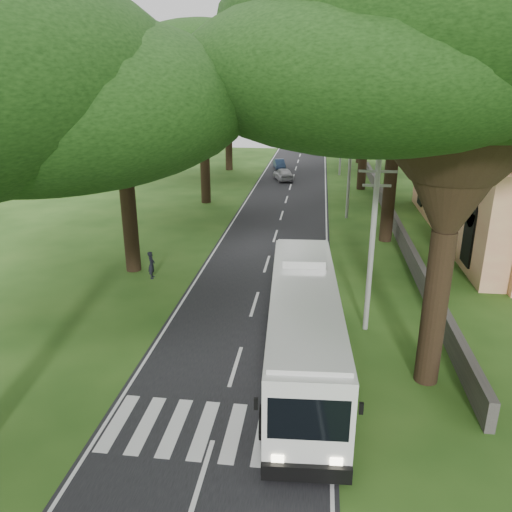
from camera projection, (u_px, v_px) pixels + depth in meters
name	position (u px, v px, depth m)	size (l,w,h in m)	color
ground	(227.00, 396.00, 18.47)	(140.00, 140.00, 0.00)	#214614
road	(281.00, 219.00, 41.83)	(8.00, 120.00, 0.04)	black
crosswalk	(216.00, 431.00, 16.60)	(8.00, 3.00, 0.01)	silver
property_wall	(393.00, 218.00, 39.63)	(0.35, 50.00, 1.20)	#383533
pole_near	(372.00, 244.00, 22.02)	(1.60, 0.24, 8.00)	gray
pole_mid	(350.00, 168.00, 40.71)	(1.60, 0.24, 8.00)	gray
pole_far	(341.00, 140.00, 59.40)	(1.60, 0.24, 8.00)	gray
tree_l_mida	(118.00, 89.00, 27.10)	(13.86, 13.86, 13.59)	black
tree_l_midb	(201.00, 55.00, 43.03)	(12.44, 12.44, 15.95)	black
tree_l_far	(227.00, 62.00, 59.99)	(15.03, 15.03, 16.30)	black
tree_r_near	(471.00, 36.00, 15.32)	(15.77, 15.77, 15.74)	black
tree_r_mida	(401.00, 62.00, 32.15)	(14.58, 14.58, 15.33)	black
tree_r_midb	(370.00, 59.00, 48.77)	(12.42, 12.42, 15.77)	black
tree_r_far	(365.00, 66.00, 65.57)	(14.01, 14.01, 15.74)	black
coach_bus	(304.00, 325.00, 19.52)	(3.44, 12.48, 3.64)	silver
distant_car_a	(283.00, 174.00, 57.35)	(1.69, 4.20, 1.43)	#A6A6AB
distant_car_b	(279.00, 164.00, 65.05)	(1.23, 3.53, 1.16)	navy
distant_car_c	(319.00, 149.00, 78.28)	(1.67, 4.12, 1.19)	maroon
pedestrian	(152.00, 265.00, 29.11)	(0.60, 0.39, 1.64)	black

